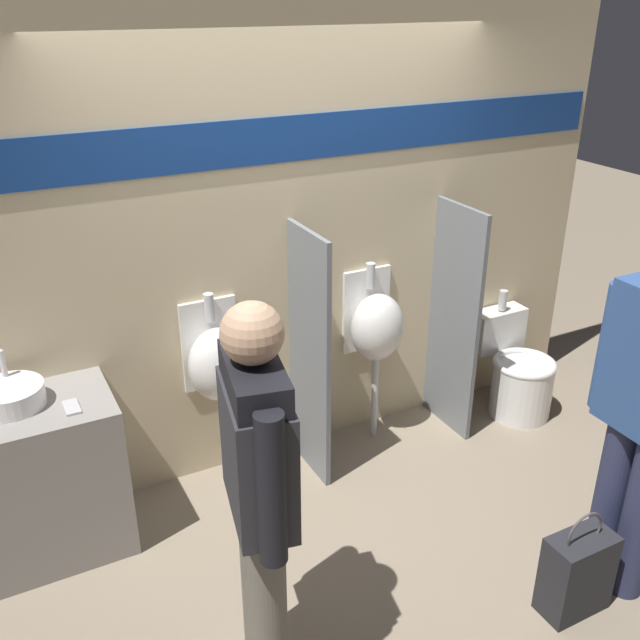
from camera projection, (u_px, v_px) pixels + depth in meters
name	position (u px, v px, depth m)	size (l,w,h in m)	color
ground_plane	(333.00, 495.00, 4.13)	(16.00, 16.00, 0.00)	gray
display_wall	(285.00, 242.00, 4.04)	(4.33, 0.07, 2.70)	beige
sink_counter	(18.00, 487.00, 3.53)	(1.00, 0.52, 0.85)	gray
sink_basin	(10.00, 396.00, 3.39)	(0.32, 0.32, 0.25)	white
cell_phone	(72.00, 407.00, 3.38)	(0.07, 0.14, 0.01)	#B7B7BC
divider_near_counter	(309.00, 356.00, 4.09)	(0.03, 0.48, 1.51)	slate
divider_mid	(454.00, 321.00, 4.52)	(0.03, 0.48, 1.51)	slate
urinal_near_counter	(218.00, 364.00, 3.95)	(0.34, 0.29, 1.17)	silver
urinal_far	(376.00, 327.00, 4.37)	(0.34, 0.29, 1.17)	silver
toilet	(517.00, 375.00, 4.86)	(0.42, 0.59, 0.81)	white
person_in_vest	(259.00, 478.00, 2.68)	(0.30, 0.59, 1.72)	#666056
shopping_bag	(577.00, 573.00, 3.30)	(0.32, 0.18, 0.56)	#232328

